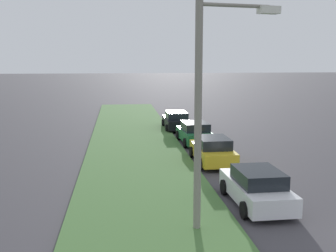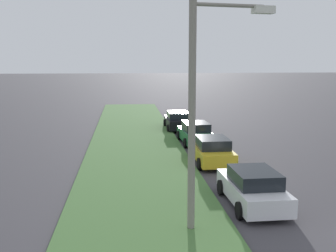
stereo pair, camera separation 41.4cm
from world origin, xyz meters
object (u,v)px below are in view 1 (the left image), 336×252
parked_car_yellow (213,150)px  parked_car_black (176,121)px  parked_car_green (195,133)px  parked_car_white (257,187)px  streetlight (209,100)px

parked_car_yellow → parked_car_black: size_ratio=1.00×
parked_car_green → parked_car_black: bearing=2.7°
parked_car_yellow → parked_car_black: same height
parked_car_white → parked_car_green: (12.01, 0.22, 0.00)m
parked_car_yellow → parked_car_green: bearing=-0.0°
parked_car_white → streetlight: bearing=129.4°
parked_car_white → streetlight: streetlight is taller
parked_car_black → streetlight: (-19.71, 1.75, 3.67)m
parked_car_white → parked_car_black: size_ratio=1.01×
parked_car_white → parked_car_black: bearing=1.1°
parked_car_yellow → parked_car_black: (11.00, 0.46, 0.00)m
parked_car_yellow → parked_car_black: bearing=2.5°
parked_car_black → parked_car_white: bearing=-178.0°
parked_car_yellow → parked_car_green: 5.37m
parked_car_black → streetlight: streetlight is taller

